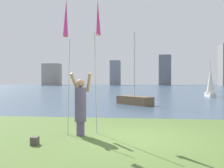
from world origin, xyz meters
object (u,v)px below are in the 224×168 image
object	(u,v)px
kite_flag_left	(66,21)
sailboat_6	(134,100)
person	(81,105)
sailboat_2	(211,83)
bag	(35,141)
kite_flag_right	(98,21)

from	to	relation	value
kite_flag_left	sailboat_6	distance (m)	11.48
person	sailboat_6	distance (m)	10.91
kite_flag_left	sailboat_6	bearing A→B (deg)	80.26
sailboat_2	sailboat_6	size ratio (longest dim) A/B	0.75
kite_flag_left	bag	xyz separation A→B (m)	(-0.51, -1.21, -3.48)
person	sailboat_6	size ratio (longest dim) A/B	0.37
bag	sailboat_2	bearing A→B (deg)	64.82
sailboat_2	kite_flag_right	bearing A→B (deg)	-114.02
kite_flag_left	bag	world-z (taller)	kite_flag_left
person	kite_flag_left	world-z (taller)	kite_flag_left
bag	kite_flag_right	bearing A→B (deg)	54.10
sailboat_6	sailboat_2	bearing A→B (deg)	51.35
sailboat_2	sailboat_6	world-z (taller)	sailboat_6
sailboat_6	kite_flag_right	bearing A→B (deg)	-95.50
kite_flag_right	bag	xyz separation A→B (m)	(-1.40, -1.93, -3.64)
kite_flag_right	sailboat_2	xyz separation A→B (m)	(8.98, 20.14, -2.24)
kite_flag_left	sailboat_6	size ratio (longest dim) A/B	0.81
person	sailboat_6	bearing A→B (deg)	101.60
kite_flag_right	sailboat_6	bearing A→B (deg)	84.50
person	bag	xyz separation A→B (m)	(-0.96, -1.27, -0.87)
sailboat_2	sailboat_6	distance (m)	12.86
person	sailboat_2	bearing A→B (deg)	84.73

